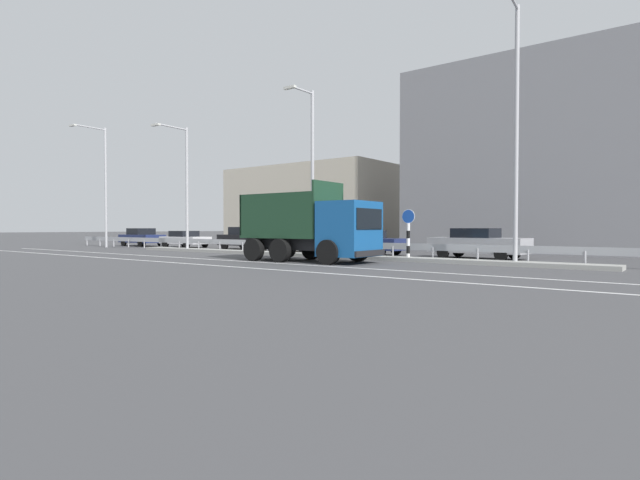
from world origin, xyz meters
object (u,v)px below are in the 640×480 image
at_px(street_lamp_0, 103,180).
at_px(parked_car_2, 246,238).
at_px(street_lamp_2, 311,165).
at_px(parked_car_0, 142,237).
at_px(median_road_sign, 408,234).
at_px(parked_car_4, 367,242).
at_px(dump_truck, 323,232).
at_px(parked_car_3, 296,240).
at_px(street_lamp_1, 184,181).
at_px(street_lamp_3, 516,122).
at_px(parked_car_1, 185,239).
at_px(parked_car_5, 478,243).

height_order(street_lamp_0, parked_car_2, street_lamp_0).
relative_size(street_lamp_2, parked_car_2, 1.98).
bearing_deg(parked_car_0, median_road_sign, 84.62).
height_order(median_road_sign, parked_car_4, median_road_sign).
distance_m(dump_truck, median_road_sign, 3.97).
height_order(parked_car_2, parked_car_3, parked_car_2).
xyz_separation_m(street_lamp_1, street_lamp_3, (20.70, 0.29, 1.18)).
bearing_deg(street_lamp_1, street_lamp_0, 178.79).
relative_size(parked_car_1, parked_car_2, 0.95).
height_order(median_road_sign, parked_car_0, median_road_sign).
relative_size(dump_truck, parked_car_0, 1.57).
bearing_deg(parked_car_3, parked_car_1, -90.87).
height_order(median_road_sign, street_lamp_3, street_lamp_3).
relative_size(street_lamp_0, parked_car_3, 2.21).
xyz_separation_m(street_lamp_0, street_lamp_1, (10.35, -0.22, -0.66)).
relative_size(street_lamp_0, parked_car_4, 2.05).
distance_m(street_lamp_2, parked_car_4, 5.54).
distance_m(parked_car_0, parked_car_4, 21.96).
bearing_deg(street_lamp_1, parked_car_0, 161.07).
bearing_deg(parked_car_0, street_lamp_1, 72.70).
relative_size(street_lamp_1, parked_car_1, 1.91).
bearing_deg(parked_car_1, dump_truck, 70.68).
bearing_deg(dump_truck, parked_car_1, -111.48).
relative_size(median_road_sign, street_lamp_3, 0.23).
xyz_separation_m(median_road_sign, street_lamp_3, (4.74, -0.03, 4.50)).
height_order(parked_car_1, parked_car_2, parked_car_2).
relative_size(parked_car_4, parked_car_5, 0.95).
distance_m(dump_truck, street_lamp_0, 24.11).
xyz_separation_m(parked_car_2, parked_car_5, (16.57, -0.27, -0.02)).
bearing_deg(parked_car_3, street_lamp_2, 49.42).
bearing_deg(median_road_sign, parked_car_4, 142.31).
distance_m(street_lamp_3, parked_car_1, 26.58).
relative_size(dump_truck, median_road_sign, 2.79).
height_order(dump_truck, street_lamp_0, street_lamp_0).
relative_size(median_road_sign, parked_car_1, 0.57).
bearing_deg(median_road_sign, dump_truck, -132.55).
bearing_deg(dump_truck, street_lamp_2, -135.46).
relative_size(median_road_sign, parked_car_3, 0.57).
height_order(parked_car_0, parked_car_1, parked_car_0).
bearing_deg(street_lamp_0, parked_car_3, 11.42).
relative_size(median_road_sign, parked_car_5, 0.50).
relative_size(parked_car_3, parked_car_5, 0.88).
bearing_deg(parked_car_1, parked_car_4, 89.45).
distance_m(parked_car_2, parked_car_3, 5.17).
height_order(median_road_sign, street_lamp_2, street_lamp_2).
xyz_separation_m(parked_car_0, parked_car_2, (11.70, 0.67, 0.04)).
distance_m(median_road_sign, parked_car_5, 4.14).
bearing_deg(parked_car_2, parked_car_5, 91.64).
bearing_deg(parked_car_2, parked_car_4, 89.65).
height_order(street_lamp_1, parked_car_1, street_lamp_1).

